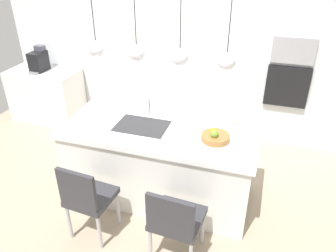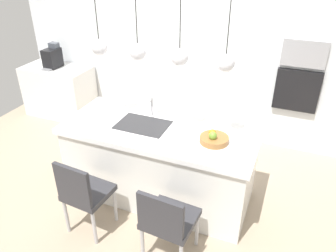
{
  "view_description": "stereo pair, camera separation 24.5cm",
  "coord_description": "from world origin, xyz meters",
  "px_view_note": "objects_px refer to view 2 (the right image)",
  "views": [
    {
      "loc": [
        1.01,
        -2.87,
        2.65
      ],
      "look_at": [
        0.1,
        0.0,
        0.94
      ],
      "focal_mm": 35.38,
      "sensor_mm": 36.0,
      "label": 1
    },
    {
      "loc": [
        1.24,
        -2.79,
        2.65
      ],
      "look_at": [
        0.1,
        0.0,
        0.94
      ],
      "focal_mm": 35.38,
      "sensor_mm": 36.0,
      "label": 2
    }
  ],
  "objects_px": {
    "microwave": "(304,53)",
    "chair_near": "(84,192)",
    "coffee_machine": "(52,57)",
    "oven": "(297,90)",
    "fruit_bowl": "(214,139)",
    "chair_middle": "(167,220)"
  },
  "relations": [
    {
      "from": "microwave",
      "to": "chair_near",
      "type": "height_order",
      "value": "microwave"
    },
    {
      "from": "coffee_machine",
      "to": "oven",
      "type": "bearing_deg",
      "value": 4.57
    },
    {
      "from": "fruit_bowl",
      "to": "oven",
      "type": "xyz_separation_m",
      "value": [
        0.68,
        1.63,
        -0.02
      ]
    },
    {
      "from": "fruit_bowl",
      "to": "chair_near",
      "type": "bearing_deg",
      "value": -144.67
    },
    {
      "from": "oven",
      "to": "chair_near",
      "type": "height_order",
      "value": "oven"
    },
    {
      "from": "oven",
      "to": "chair_middle",
      "type": "distance_m",
      "value": 2.57
    },
    {
      "from": "chair_near",
      "to": "oven",
      "type": "bearing_deg",
      "value": 53.73
    },
    {
      "from": "coffee_machine",
      "to": "fruit_bowl",
      "type": "bearing_deg",
      "value": -23.62
    },
    {
      "from": "coffee_machine",
      "to": "chair_near",
      "type": "xyz_separation_m",
      "value": [
        1.97,
        -2.08,
        -0.49
      ]
    },
    {
      "from": "coffee_machine",
      "to": "microwave",
      "type": "distance_m",
      "value": 3.76
    },
    {
      "from": "microwave",
      "to": "chair_middle",
      "type": "distance_m",
      "value": 2.7
    },
    {
      "from": "fruit_bowl",
      "to": "microwave",
      "type": "relative_size",
      "value": 0.53
    },
    {
      "from": "fruit_bowl",
      "to": "oven",
      "type": "height_order",
      "value": "oven"
    },
    {
      "from": "oven",
      "to": "chair_near",
      "type": "distance_m",
      "value": 2.98
    },
    {
      "from": "fruit_bowl",
      "to": "microwave",
      "type": "bearing_deg",
      "value": 67.26
    },
    {
      "from": "fruit_bowl",
      "to": "chair_middle",
      "type": "relative_size",
      "value": 0.35
    },
    {
      "from": "microwave",
      "to": "chair_near",
      "type": "bearing_deg",
      "value": -126.27
    },
    {
      "from": "chair_middle",
      "to": "microwave",
      "type": "bearing_deg",
      "value": 69.98
    },
    {
      "from": "microwave",
      "to": "chair_near",
      "type": "xyz_separation_m",
      "value": [
        -1.75,
        -2.38,
        -0.91
      ]
    },
    {
      "from": "coffee_machine",
      "to": "oven",
      "type": "height_order",
      "value": "coffee_machine"
    },
    {
      "from": "microwave",
      "to": "oven",
      "type": "height_order",
      "value": "microwave"
    },
    {
      "from": "fruit_bowl",
      "to": "coffee_machine",
      "type": "relative_size",
      "value": 0.76
    }
  ]
}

